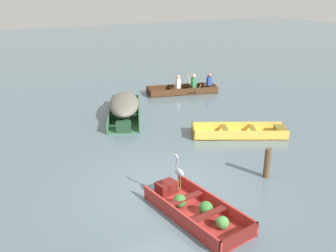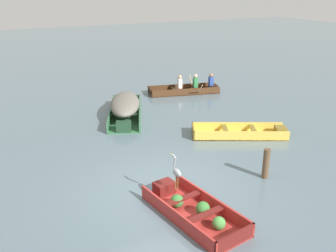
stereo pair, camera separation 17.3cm
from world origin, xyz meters
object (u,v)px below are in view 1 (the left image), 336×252
Objects in this scene: rowboat_dark_varnish_with_crew at (187,88)px; mooring_post at (267,163)px; skiff_green_near_moored at (124,106)px; heron_on_dinghy at (179,171)px; skiff_yellow_mid_moored at (243,132)px; dinghy_red_foreground at (195,209)px.

mooring_post is at bearing -105.65° from rowboat_dark_varnish_with_crew.
heron_on_dinghy is (-1.07, -6.31, 0.35)m from skiff_green_near_moored.
rowboat_dark_varnish_with_crew is at bearing 58.76° from heron_on_dinghy.
dinghy_red_foreground is at bearing -140.14° from skiff_yellow_mid_moored.
rowboat_dark_varnish_with_crew is (1.03, 5.62, 0.09)m from skiff_yellow_mid_moored.
skiff_yellow_mid_moored is 5.71m from rowboat_dark_varnish_with_crew.
skiff_yellow_mid_moored is 3.89× the size of mooring_post.
rowboat_dark_varnish_with_crew reaches higher than skiff_green_near_moored.
rowboat_dark_varnish_with_crew is (4.96, 8.89, 0.07)m from dinghy_red_foreground.
mooring_post is (2.63, 0.60, 0.29)m from dinghy_red_foreground.
rowboat_dark_varnish_with_crew is at bearing 60.87° from dinghy_red_foreground.
rowboat_dark_varnish_with_crew reaches higher than skiff_yellow_mid_moored.
mooring_post is at bearing 12.85° from dinghy_red_foreground.
skiff_green_near_moored reaches higher than dinghy_red_foreground.
skiff_yellow_mid_moored is at bearing 39.86° from dinghy_red_foreground.
skiff_green_near_moored is at bearing 81.81° from dinghy_red_foreground.
mooring_post is (-1.29, -2.68, 0.31)m from skiff_yellow_mid_moored.
mooring_post is (-2.32, -8.29, 0.22)m from rowboat_dark_varnish_with_crew.
dinghy_red_foreground reaches higher than skiff_yellow_mid_moored.
mooring_post is (2.71, 0.00, -0.41)m from heron_on_dinghy.
skiff_yellow_mid_moored is 4.87m from heron_on_dinghy.
mooring_post reaches higher than skiff_yellow_mid_moored.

